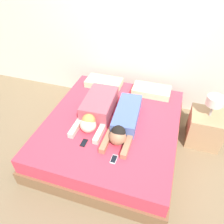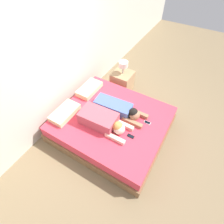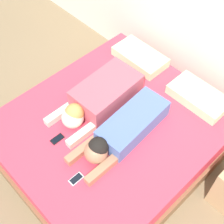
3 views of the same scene
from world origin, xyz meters
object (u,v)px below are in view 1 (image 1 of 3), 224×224
Objects in this scene: pillow_head_right at (151,91)px; cell_phone_right at (114,159)px; bed at (112,132)px; cell_phone_left at (84,143)px; person_left at (97,109)px; person_right at (124,121)px; pillow_head_left at (104,83)px; nightstand at (205,127)px.

pillow_head_right is 1.43m from cell_phone_right.
cell_phone_right reaches higher than bed.
cell_phone_left is at bearing 163.30° from cell_phone_right.
person_left is 0.43m from person_right.
bed is at bearing 163.68° from person_right.
pillow_head_left is 1.31m from cell_phone_left.
person_left reaches higher than bed.
bed is 16.55× the size of cell_phone_right.
person_left is at bearing -164.86° from nightstand.
pillow_head_right is 4.71× the size of cell_phone_left.
bed is 1.33m from nightstand.
cell_phone_right is at bearing -56.17° from person_left.
bed is at bearing -116.26° from pillow_head_right.
person_left is at bearing -129.69° from pillow_head_right.
nightstand is at bearing -22.28° from pillow_head_right.
bed is 1.96× the size of person_right.
pillow_head_left is at bearing 180.00° from pillow_head_right.
pillow_head_left is 0.60× the size of person_left.
person_left is 0.92× the size of person_right.
cell_phone_right is at bearing -16.70° from cell_phone_left.
person_left reaches higher than pillow_head_right.
person_left is 1.22× the size of nightstand.
cell_phone_right is 0.16× the size of nightstand.
pillow_head_left is at bearing 124.23° from person_right.
pillow_head_left is 1.69m from nightstand.
pillow_head_right is 4.71× the size of cell_phone_right.
pillow_head_left is 1.54m from cell_phone_right.
bed is at bearing 109.55° from cell_phone_right.
person_left is (0.17, -0.75, 0.06)m from pillow_head_left.
bed is 0.58m from cell_phone_left.
cell_phone_left is 1.73m from nightstand.
bed is 0.69m from cell_phone_right.
cell_phone_left is 0.44m from cell_phone_right.
cell_phone_left is 1.00× the size of cell_phone_right.
pillow_head_right is at bearing 0.00° from pillow_head_left.
pillow_head_left is 0.79m from pillow_head_right.
person_left is at bearing 165.93° from person_right.
person_right is (-0.21, -0.85, 0.04)m from pillow_head_right.
nightstand reaches higher than pillow_head_left.
person_right reaches higher than cell_phone_right.
person_right reaches higher than pillow_head_right.
bed is 2.12× the size of person_left.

